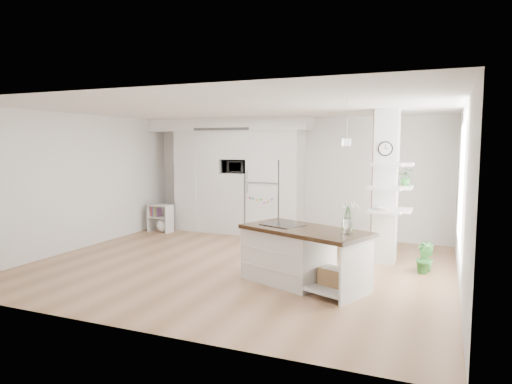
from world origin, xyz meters
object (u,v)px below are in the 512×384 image
at_px(refrigerator, 267,197).
at_px(kitchen_island, 294,253).
at_px(floor_plant_a, 424,259).
at_px(bookshelf, 161,220).

relative_size(refrigerator, kitchen_island, 0.83).
distance_m(refrigerator, kitchen_island, 3.71).
bearing_deg(floor_plant_a, refrigerator, 150.27).
height_order(bookshelf, floor_plant_a, bookshelf).
bearing_deg(floor_plant_a, kitchen_island, -145.53).
height_order(kitchen_island, bookshelf, kitchen_island).
relative_size(refrigerator, bookshelf, 2.66).
height_order(refrigerator, bookshelf, refrigerator).
relative_size(refrigerator, floor_plant_a, 3.61).
relative_size(kitchen_island, bookshelf, 3.21).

